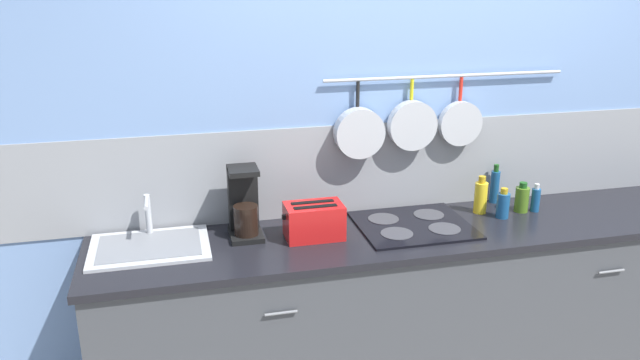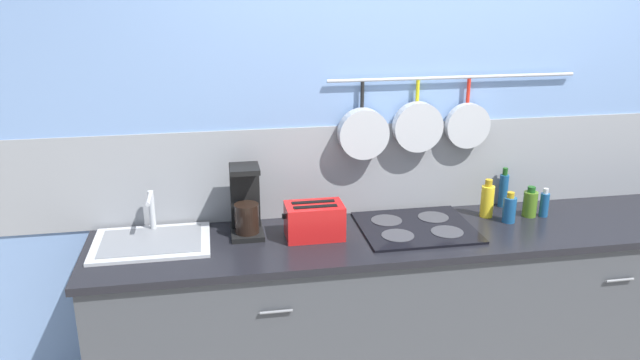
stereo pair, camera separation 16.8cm
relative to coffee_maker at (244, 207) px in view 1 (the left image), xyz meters
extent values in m
cube|color=#7293C6|center=(0.90, 0.19, 0.27)|extent=(7.20, 0.06, 2.60)
cube|color=gray|center=(0.90, 0.19, 0.09)|extent=(7.20, 0.07, 0.46)
cylinder|color=#B7BABF|center=(1.05, 0.14, 0.55)|extent=(1.27, 0.02, 0.02)
cylinder|color=black|center=(0.59, 0.14, 0.48)|extent=(0.02, 0.02, 0.12)
cylinder|color=#B7BABF|center=(0.59, 0.10, 0.29)|extent=(0.25, 0.07, 0.25)
cylinder|color=gold|center=(0.86, 0.14, 0.49)|extent=(0.02, 0.02, 0.10)
cylinder|color=#B7BABF|center=(0.86, 0.11, 0.31)|extent=(0.25, 0.06, 0.25)
cylinder|color=red|center=(1.13, 0.14, 0.48)|extent=(0.02, 0.02, 0.12)
cylinder|color=#B7BABF|center=(1.13, 0.12, 0.31)|extent=(0.23, 0.04, 0.23)
cube|color=#3F4247|center=(0.90, -0.14, -0.60)|extent=(3.23, 0.55, 0.86)
cylinder|color=slate|center=(0.09, -0.43, -0.33)|extent=(0.14, 0.01, 0.01)
cylinder|color=slate|center=(1.70, -0.43, -0.33)|extent=(0.14, 0.01, 0.01)
cube|color=black|center=(0.90, -0.14, -0.16)|extent=(3.27, 0.59, 0.03)
cube|color=#B7BABF|center=(-0.44, -0.06, -0.13)|extent=(0.52, 0.39, 0.01)
cube|color=slate|center=(-0.44, -0.06, -0.12)|extent=(0.45, 0.31, 0.00)
cylinder|color=#B7BABF|center=(-0.44, 0.08, -0.04)|extent=(0.03, 0.03, 0.21)
cylinder|color=#B7BABF|center=(-0.44, 0.01, 0.06)|extent=(0.02, 0.15, 0.02)
cube|color=black|center=(0.00, -0.03, -0.13)|extent=(0.15, 0.20, 0.02)
cube|color=black|center=(0.00, 0.04, 0.03)|extent=(0.14, 0.07, 0.33)
cylinder|color=black|center=(0.00, -0.05, -0.05)|extent=(0.11, 0.11, 0.14)
cube|color=black|center=(0.00, -0.01, 0.18)|extent=(0.14, 0.15, 0.02)
cube|color=red|center=(0.31, -0.11, -0.06)|extent=(0.27, 0.17, 0.16)
cube|color=black|center=(0.31, -0.14, 0.03)|extent=(0.20, 0.03, 0.00)
cube|color=black|center=(0.31, -0.08, 0.03)|extent=(0.20, 0.03, 0.00)
cube|color=black|center=(0.17, -0.11, -0.02)|extent=(0.02, 0.02, 0.02)
cube|color=black|center=(0.81, -0.10, -0.13)|extent=(0.54, 0.47, 0.01)
cylinder|color=#38383D|center=(0.69, -0.19, -0.13)|extent=(0.15, 0.15, 0.00)
cylinder|color=#38383D|center=(0.93, -0.19, -0.13)|extent=(0.15, 0.15, 0.00)
cylinder|color=#38383D|center=(0.69, 0.00, -0.13)|extent=(0.15, 0.15, 0.00)
cylinder|color=#38383D|center=(0.93, 0.00, -0.13)|extent=(0.15, 0.15, 0.00)
cylinder|color=yellow|center=(1.21, -0.01, -0.06)|extent=(0.07, 0.07, 0.16)
cylinder|color=#B28C19|center=(1.21, -0.01, 0.04)|extent=(0.04, 0.04, 0.04)
cylinder|color=navy|center=(1.29, -0.10, -0.08)|extent=(0.06, 0.06, 0.13)
cylinder|color=#B28C19|center=(1.29, -0.10, 0.00)|extent=(0.04, 0.04, 0.03)
cylinder|color=navy|center=(1.36, 0.11, -0.05)|extent=(0.05, 0.05, 0.17)
cylinder|color=#194C19|center=(1.36, 0.11, 0.05)|extent=(0.03, 0.03, 0.04)
cylinder|color=#4C721E|center=(1.43, -0.04, -0.07)|extent=(0.07, 0.07, 0.13)
cylinder|color=#194C19|center=(1.43, -0.04, 0.00)|extent=(0.04, 0.04, 0.03)
cylinder|color=navy|center=(1.50, -0.06, -0.08)|extent=(0.04, 0.04, 0.12)
cylinder|color=beige|center=(1.50, -0.06, 0.00)|extent=(0.02, 0.02, 0.03)
camera|label=1|loc=(-0.31, -2.72, 1.04)|focal=35.00mm
camera|label=2|loc=(-0.14, -2.75, 1.04)|focal=35.00mm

